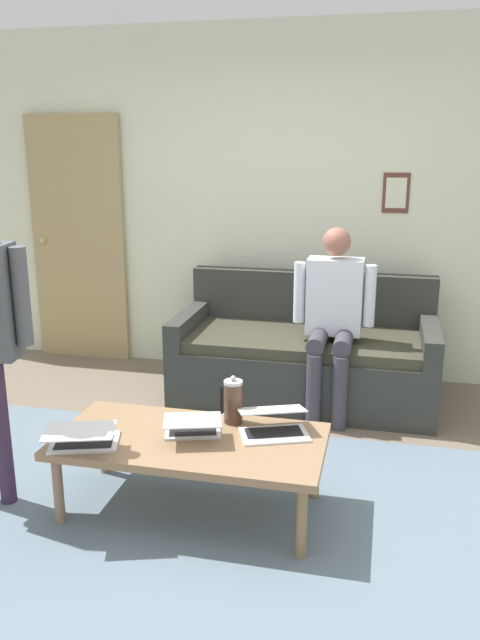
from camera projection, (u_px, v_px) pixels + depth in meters
ground_plane at (216, 507)px, 3.32m from camera, size 7.68×7.68×0.00m
area_rug at (186, 519)px, 3.20m from camera, size 3.39×2.21×0.01m
back_wall at (287, 205)px, 5.02m from camera, size 7.04×0.11×2.70m
interior_door at (78, 240)px, 5.41m from camera, size 0.82×0.09×2.05m
couch at (305, 357)px, 4.68m from camera, size 1.84×0.88×0.88m
coffee_table at (191, 445)px, 3.20m from camera, size 1.34×0.66×0.40m
laptop_left at (83, 438)px, 3.07m from camera, size 0.41×0.41×0.12m
laptop_center at (193, 427)px, 3.21m from camera, size 0.36×0.37×0.11m
laptop_right at (273, 426)px, 3.22m from camera, size 0.41×0.38×0.13m
french_press at (233, 401)px, 3.33m from camera, size 0.12×0.10×0.26m
person_seated at (333, 311)px, 4.31m from camera, size 0.55×0.51×1.28m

